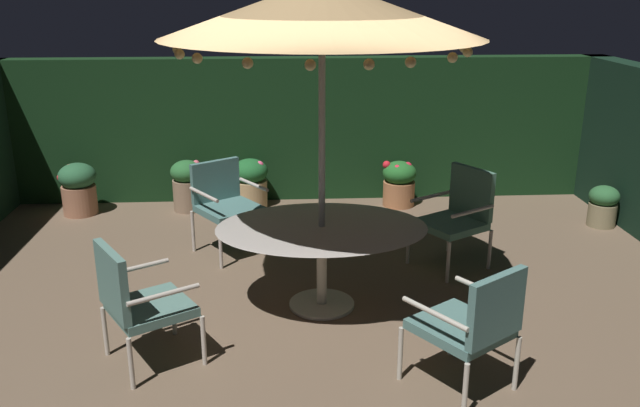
# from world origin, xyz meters

# --- Properties ---
(ground_plane) EXTENTS (7.99, 6.78, 0.02)m
(ground_plane) POSITION_xyz_m (0.00, 0.00, -0.01)
(ground_plane) COLOR brown
(hedge_backdrop_rear) EXTENTS (7.99, 0.30, 1.85)m
(hedge_backdrop_rear) POSITION_xyz_m (0.00, 3.24, 0.92)
(hedge_backdrop_rear) COLOR black
(hedge_backdrop_rear) RESTS_ON ground_plane
(patio_dining_table) EXTENTS (1.83, 1.34, 0.76)m
(patio_dining_table) POSITION_xyz_m (0.05, -0.00, 0.64)
(patio_dining_table) COLOR #BBB6A7
(patio_dining_table) RESTS_ON ground_plane
(patio_umbrella) EXTENTS (2.56, 2.56, 2.84)m
(patio_umbrella) POSITION_xyz_m (0.05, -0.00, 2.54)
(patio_umbrella) COLOR #B3B1AB
(patio_umbrella) RESTS_ON ground_plane
(patio_chair_north) EXTENTS (0.82, 0.82, 0.99)m
(patio_chair_north) POSITION_xyz_m (1.48, 0.86, 0.56)
(patio_chair_north) COLOR #B9AEA7
(patio_chair_north) RESTS_ON ground_plane
(patio_chair_northeast) EXTENTS (0.85, 0.85, 0.96)m
(patio_chair_northeast) POSITION_xyz_m (-0.89, 1.36, 0.57)
(patio_chair_northeast) COLOR #B8ADA3
(patio_chair_northeast) RESTS_ON ground_plane
(patio_chair_east) EXTENTS (0.80, 0.81, 0.97)m
(patio_chair_east) POSITION_xyz_m (-1.36, -0.87, 0.55)
(patio_chair_east) COLOR #BBB1A3
(patio_chair_east) RESTS_ON ground_plane
(patio_chair_southeast) EXTENTS (0.83, 0.84, 0.96)m
(patio_chair_southeast) POSITION_xyz_m (1.00, -1.37, 0.55)
(patio_chair_southeast) COLOR #BBB5A5
(patio_chair_southeast) RESTS_ON ground_plane
(potted_plant_front_corner) EXTENTS (0.46, 0.46, 0.65)m
(potted_plant_front_corner) POSITION_xyz_m (-2.80, 2.67, 0.35)
(potted_plant_front_corner) COLOR #9E674B
(potted_plant_front_corner) RESTS_ON ground_plane
(potted_plant_left_near) EXTENTS (0.43, 0.43, 0.59)m
(potted_plant_left_near) POSITION_xyz_m (1.22, 2.77, 0.31)
(potted_plant_left_near) COLOR #A86A42
(potted_plant_left_near) RESTS_ON ground_plane
(potted_plant_back_center) EXTENTS (0.35, 0.35, 0.49)m
(potted_plant_back_center) POSITION_xyz_m (3.49, 1.87, 0.26)
(potted_plant_back_center) COLOR #7E7151
(potted_plant_back_center) RESTS_ON ground_plane
(potted_plant_right_near) EXTENTS (0.40, 0.40, 0.65)m
(potted_plant_right_near) POSITION_xyz_m (-1.47, 2.75, 0.34)
(potted_plant_right_near) COLOR #856B53
(potted_plant_right_near) RESTS_ON ground_plane
(potted_plant_back_right) EXTENTS (0.45, 0.45, 0.63)m
(potted_plant_back_right) POSITION_xyz_m (-0.69, 2.83, 0.33)
(potted_plant_back_right) COLOR tan
(potted_plant_back_right) RESTS_ON ground_plane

